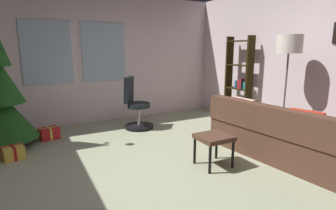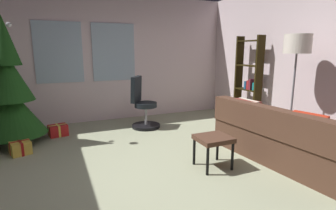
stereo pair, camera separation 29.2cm
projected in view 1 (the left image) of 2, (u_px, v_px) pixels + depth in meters
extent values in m
cube|color=#A3A987|center=(162.00, 181.00, 3.24)|extent=(5.46, 5.94, 0.10)
cube|color=silver|center=(97.00, 59.00, 5.56)|extent=(5.46, 0.10, 2.68)
cube|color=silver|center=(47.00, 53.00, 5.04)|extent=(0.90, 0.03, 1.20)
cube|color=silver|center=(104.00, 52.00, 5.54)|extent=(0.90, 0.03, 1.20)
cube|color=silver|center=(316.00, 62.00, 4.24)|extent=(0.10, 5.94, 2.68)
cube|color=#4F3224|center=(283.00, 142.00, 3.83)|extent=(1.11, 2.16, 0.42)
cube|color=#4F3224|center=(269.00, 119.00, 3.55)|extent=(0.39, 2.09, 0.37)
cube|color=#4F3224|center=(234.00, 109.00, 4.56)|extent=(0.93, 0.23, 0.20)
cube|color=#B42A15|center=(305.00, 127.00, 3.26)|extent=(0.27, 0.43, 0.41)
cube|color=beige|center=(243.00, 111.00, 4.07)|extent=(0.18, 0.40, 0.41)
cube|color=brown|center=(243.00, 111.00, 4.07)|extent=(0.19, 0.42, 0.40)
cube|color=#4F3224|center=(214.00, 137.00, 3.47)|extent=(0.43, 0.40, 0.06)
cylinder|color=black|center=(210.00, 160.00, 3.28)|extent=(0.04, 0.04, 0.37)
cylinder|color=black|center=(233.00, 154.00, 3.46)|extent=(0.04, 0.04, 0.37)
cylinder|color=black|center=(195.00, 151.00, 3.58)|extent=(0.04, 0.04, 0.37)
cylinder|color=black|center=(216.00, 146.00, 3.75)|extent=(0.04, 0.04, 0.37)
cylinder|color=#4C331E|center=(5.00, 143.00, 4.16)|extent=(0.12, 0.12, 0.16)
cone|color=#1A4817|center=(1.00, 115.00, 4.06)|extent=(1.00, 1.00, 0.76)
cube|color=red|center=(49.00, 133.00, 4.59)|extent=(0.35, 0.30, 0.20)
cube|color=#EAD84C|center=(49.00, 133.00, 4.59)|extent=(0.32, 0.10, 0.21)
cube|color=#EAD84C|center=(49.00, 133.00, 4.59)|extent=(0.09, 0.25, 0.21)
cube|color=gold|center=(12.00, 152.00, 3.76)|extent=(0.35, 0.38, 0.19)
cube|color=#B21919|center=(12.00, 152.00, 3.76)|extent=(0.27, 0.12, 0.20)
cube|color=#B21919|center=(12.00, 152.00, 3.76)|extent=(0.13, 0.32, 0.20)
cylinder|color=black|center=(139.00, 127.00, 5.24)|extent=(0.56, 0.56, 0.06)
cylinder|color=#B2B2B7|center=(139.00, 115.00, 5.20)|extent=(0.05, 0.05, 0.40)
cylinder|color=black|center=(139.00, 105.00, 5.15)|extent=(0.44, 0.44, 0.09)
cube|color=black|center=(129.00, 90.00, 5.12)|extent=(0.32, 0.38, 0.51)
cube|color=black|center=(249.00, 82.00, 5.20)|extent=(0.18, 0.04, 1.80)
cube|color=black|center=(229.00, 79.00, 5.72)|extent=(0.18, 0.04, 1.80)
cube|color=black|center=(237.00, 111.00, 5.59)|extent=(0.18, 0.56, 0.02)
cube|color=black|center=(238.00, 89.00, 5.49)|extent=(0.18, 0.56, 0.02)
cube|color=black|center=(239.00, 65.00, 5.39)|extent=(0.18, 0.56, 0.02)
cube|color=black|center=(240.00, 41.00, 5.30)|extent=(0.18, 0.56, 0.02)
cube|color=#A12A2A|center=(245.00, 109.00, 5.40)|extent=(0.13, 0.06, 0.16)
cube|color=#24508F|center=(243.00, 108.00, 5.45)|extent=(0.14, 0.06, 0.17)
cube|color=beige|center=(241.00, 107.00, 5.51)|extent=(0.13, 0.04, 0.19)
cube|color=#326932|center=(238.00, 106.00, 5.57)|extent=(0.13, 0.08, 0.21)
cube|color=#6F327C|center=(235.00, 106.00, 5.63)|extent=(0.16, 0.06, 0.16)
cube|color=#BA7D1E|center=(233.00, 105.00, 5.68)|extent=(0.17, 0.04, 0.19)
cube|color=#454B60|center=(232.00, 106.00, 5.75)|extent=(0.13, 0.06, 0.15)
cube|color=olive|center=(229.00, 104.00, 5.80)|extent=(0.14, 0.06, 0.20)
cube|color=teal|center=(246.00, 86.00, 5.30)|extent=(0.13, 0.06, 0.15)
cube|color=maroon|center=(243.00, 84.00, 5.35)|extent=(0.17, 0.04, 0.22)
cube|color=maroon|center=(241.00, 84.00, 5.41)|extent=(0.16, 0.07, 0.18)
cube|color=#1F507E|center=(238.00, 84.00, 5.48)|extent=(0.16, 0.05, 0.16)
cylinder|color=slate|center=(280.00, 143.00, 4.37)|extent=(0.28, 0.28, 0.03)
cylinder|color=slate|center=(284.00, 99.00, 4.22)|extent=(0.03, 0.03, 1.44)
cylinder|color=white|center=(289.00, 44.00, 4.05)|extent=(0.39, 0.39, 0.28)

